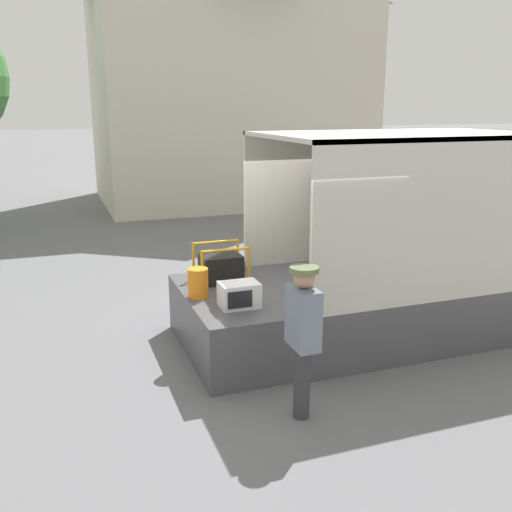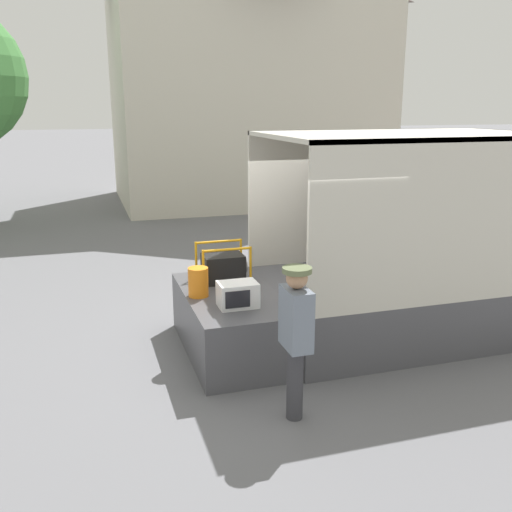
% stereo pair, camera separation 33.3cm
% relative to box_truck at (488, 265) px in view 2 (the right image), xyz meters
% --- Properties ---
extents(ground_plane, '(160.00, 160.00, 0.00)m').
position_rel_box_truck_xyz_m(ground_plane, '(-3.55, 0.01, -0.90)').
color(ground_plane, slate).
extents(box_truck, '(6.16, 2.46, 2.94)m').
position_rel_box_truck_xyz_m(box_truck, '(0.00, 0.00, 0.00)').
color(box_truck, '#B2B2B7').
rests_on(box_truck, ground).
extents(tailgate_deck, '(1.23, 2.34, 0.84)m').
position_rel_box_truck_xyz_m(tailgate_deck, '(-4.16, 0.01, -0.47)').
color(tailgate_deck, '#4C4C51').
rests_on(tailgate_deck, ground).
extents(microwave, '(0.49, 0.36, 0.32)m').
position_rel_box_truck_xyz_m(microwave, '(-4.20, -0.53, 0.11)').
color(microwave, white).
rests_on(microwave, tailgate_deck).
extents(portable_generator, '(0.72, 0.54, 0.55)m').
position_rel_box_truck_xyz_m(portable_generator, '(-4.10, 0.57, 0.15)').
color(portable_generator, black).
rests_on(portable_generator, tailgate_deck).
extents(orange_bucket, '(0.27, 0.27, 0.39)m').
position_rel_box_truck_xyz_m(orange_bucket, '(-4.60, 0.02, 0.14)').
color(orange_bucket, orange).
rests_on(orange_bucket, tailgate_deck).
extents(worker_person, '(0.31, 0.44, 1.71)m').
position_rel_box_truck_xyz_m(worker_person, '(-3.95, -1.90, 0.16)').
color(worker_person, '#38383D').
rests_on(worker_person, ground).
extents(house_backdrop, '(9.28, 6.52, 9.44)m').
position_rel_box_truck_xyz_m(house_backdrop, '(-0.23, 12.87, 3.91)').
color(house_backdrop, beige).
rests_on(house_backdrop, ground).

